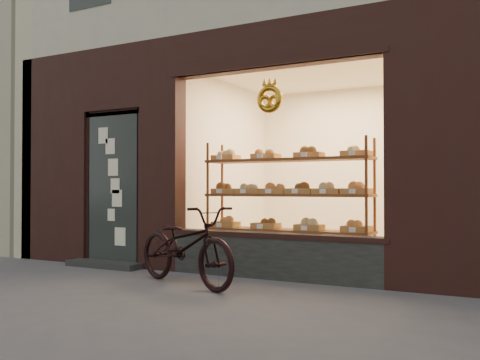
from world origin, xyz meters
The scene contains 3 objects.
ground centered at (0.00, 0.00, 0.00)m, with size 90.00×90.00×0.00m, color #565656.
display_shelf centered at (0.45, 2.55, 0.87)m, with size 2.20×0.45×1.70m.
bicycle centered at (-0.24, 1.25, 0.44)m, with size 0.59×1.69×0.89m, color black.
Camera 1 is at (3.12, -3.76, 1.07)m, focal length 40.00 mm.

